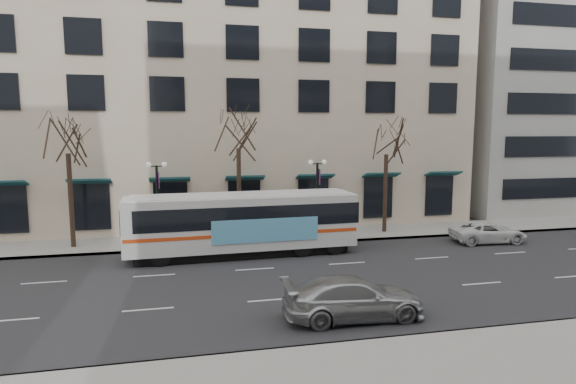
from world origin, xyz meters
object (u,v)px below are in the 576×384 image
object	(u,v)px
city_bus	(244,222)
white_pickup	(488,232)
tree_far_left	(67,137)
silver_car	(354,298)
lamp_post_right	(317,195)
tree_far_right	(387,140)
lamp_post_left	(158,199)
tree_far_mid	(238,133)

from	to	relation	value
city_bus	white_pickup	distance (m)	15.60
tree_far_left	silver_car	size ratio (longest dim) A/B	1.54
city_bus	lamp_post_right	bearing A→B (deg)	27.53
city_bus	tree_far_right	bearing A→B (deg)	17.20
lamp_post_left	tree_far_mid	bearing A→B (deg)	6.85
tree_far_left	silver_car	xyz separation A→B (m)	(12.72, -13.66, -5.91)
silver_car	white_pickup	distance (m)	16.04
city_bus	silver_car	distance (m)	10.61
tree_far_right	silver_car	world-z (taller)	tree_far_right
city_bus	lamp_post_left	bearing A→B (deg)	147.06
tree_far_left	city_bus	xyz separation A→B (m)	(9.84, -3.51, -4.78)
tree_far_mid	white_pickup	xyz separation A→B (m)	(15.39, -3.82, -6.25)
city_bus	tree_far_left	bearing A→B (deg)	158.50
tree_far_mid	city_bus	size ratio (longest dim) A/B	0.65
tree_far_left	tree_far_mid	world-z (taller)	tree_far_mid
tree_far_right	silver_car	distance (m)	16.47
lamp_post_right	white_pickup	distance (m)	11.11
tree_far_right	lamp_post_left	distance (m)	15.40
tree_far_right	silver_car	bearing A→B (deg)	-118.06
silver_car	city_bus	bearing A→B (deg)	17.53
city_bus	white_pickup	world-z (taller)	city_bus
tree_far_right	city_bus	bearing A→B (deg)	-160.94
lamp_post_right	tree_far_left	bearing A→B (deg)	177.71
lamp_post_left	tree_far_right	bearing A→B (deg)	2.29
tree_far_left	white_pickup	bearing A→B (deg)	-8.56
tree_far_right	lamp_post_right	distance (m)	6.11
tree_far_right	white_pickup	world-z (taller)	tree_far_right
tree_far_right	white_pickup	distance (m)	8.77
lamp_post_left	white_pickup	bearing A→B (deg)	-8.98
silver_car	tree_far_left	bearing A→B (deg)	44.65
tree_far_left	lamp_post_right	distance (m)	15.48
tree_far_mid	tree_far_right	xyz separation A→B (m)	(10.00, -0.00, -0.48)
tree_far_mid	city_bus	distance (m)	6.10
tree_far_mid	lamp_post_left	world-z (taller)	tree_far_mid
lamp_post_right	silver_car	size ratio (longest dim) A/B	0.96
tree_far_right	lamp_post_left	xyz separation A→B (m)	(-14.99, -0.60, -3.48)
lamp_post_left	lamp_post_right	xyz separation A→B (m)	(10.00, 0.00, 0.00)
tree_far_mid	lamp_post_right	world-z (taller)	tree_far_mid
tree_far_left	tree_far_mid	size ratio (longest dim) A/B	0.98
tree_far_left	lamp_post_left	xyz separation A→B (m)	(5.01, -0.60, -3.75)
tree_far_left	silver_car	world-z (taller)	tree_far_left
tree_far_left	white_pickup	distance (m)	26.38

